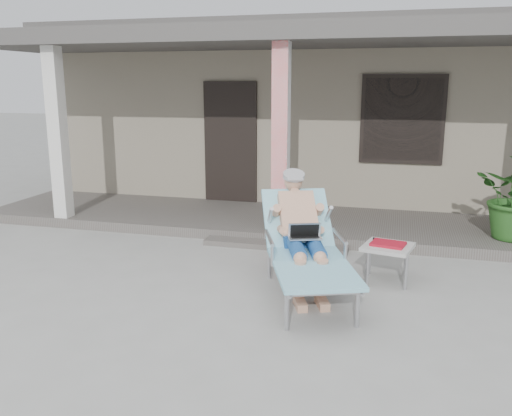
# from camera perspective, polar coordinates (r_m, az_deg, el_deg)

# --- Properties ---
(ground) EXTENTS (60.00, 60.00, 0.00)m
(ground) POSITION_cam_1_polar(r_m,az_deg,el_deg) (5.82, -2.09, -9.46)
(ground) COLOR #9E9E99
(ground) RESTS_ON ground
(house) EXTENTS (10.40, 5.40, 3.30)m
(house) POSITION_cam_1_polar(r_m,az_deg,el_deg) (11.75, 7.23, 10.23)
(house) COLOR gray
(house) RESTS_ON ground
(porch_deck) EXTENTS (10.00, 2.00, 0.15)m
(porch_deck) POSITION_cam_1_polar(r_m,az_deg,el_deg) (8.56, 3.75, -1.52)
(porch_deck) COLOR #605B56
(porch_deck) RESTS_ON ground
(porch_overhang) EXTENTS (10.00, 2.30, 2.85)m
(porch_overhang) POSITION_cam_1_polar(r_m,az_deg,el_deg) (8.25, 3.96, 16.94)
(porch_overhang) COLOR silver
(porch_overhang) RESTS_ON porch_deck
(porch_step) EXTENTS (2.00, 0.30, 0.07)m
(porch_step) POSITION_cam_1_polar(r_m,az_deg,el_deg) (7.49, 2.03, -3.94)
(porch_step) COLOR #605B56
(porch_step) RESTS_ON ground
(lounger) EXTENTS (1.39, 2.09, 1.32)m
(lounger) POSITION_cam_1_polar(r_m,az_deg,el_deg) (5.83, 5.08, -1.05)
(lounger) COLOR #B7B7BC
(lounger) RESTS_ON ground
(side_table) EXTENTS (0.62, 0.62, 0.47)m
(side_table) POSITION_cam_1_polar(r_m,az_deg,el_deg) (6.32, 13.71, -4.18)
(side_table) COLOR #BBBAB5
(side_table) RESTS_ON ground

